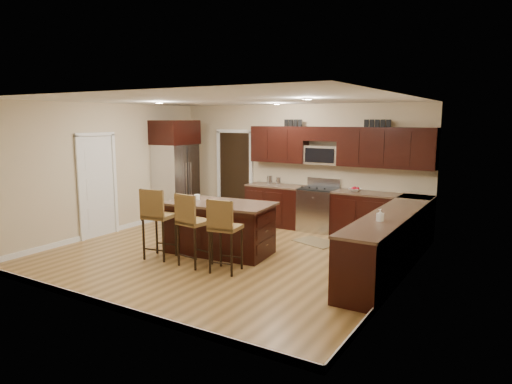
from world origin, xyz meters
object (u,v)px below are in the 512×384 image
Objects in this scene: range at (318,209)px; island at (220,229)px; stool_mid at (191,221)px; stool_right at (224,227)px; refrigerator at (176,170)px; stool_left at (157,215)px.

range reaches higher than island.
stool_mid is 0.63m from stool_right.
stool_right is (0.63, 0.00, -0.02)m from stool_mid.
island is at bearing -109.09° from range.
refrigerator is (-3.30, -0.77, 0.73)m from range.
refrigerator is at bearing 132.76° from stool_right.
range is 2.59m from island.
range is 0.92× the size of stool_mid.
stool_right is (1.38, 0.00, -0.03)m from stool_left.
island is 1.13m from stool_right.
island is 3.07m from refrigerator.
stool_mid is 0.51× the size of refrigerator.
range is at bearing 83.39° from stool_mid.
island is at bearing 41.21° from stool_left.
island is 0.85× the size of refrigerator.
stool_left is 0.75m from stool_mid.
stool_mid reaches higher than stool_right.
stool_mid is (0.75, 0.00, -0.01)m from stool_left.
stool_left is 1.04× the size of stool_right.
stool_right is (0.69, -0.85, 0.30)m from island.
stool_right is at bearing -38.80° from refrigerator.
refrigerator reaches higher than range.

